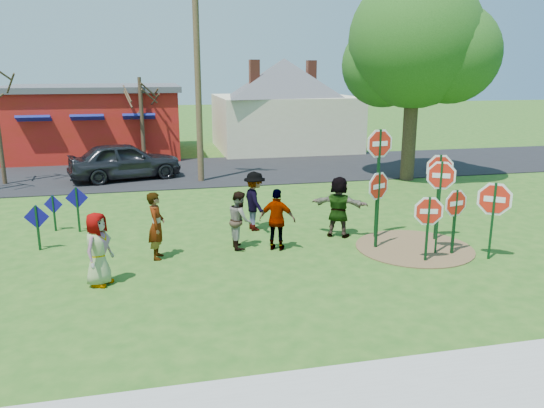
{
  "coord_description": "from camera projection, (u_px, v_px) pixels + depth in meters",
  "views": [
    {
      "loc": [
        -2.39,
        -13.67,
        4.82
      ],
      "look_at": [
        0.8,
        0.47,
        1.1
      ],
      "focal_mm": 35.0,
      "sensor_mm": 36.0,
      "label": 1
    }
  ],
  "objects": [
    {
      "name": "red_building",
      "position": [
        95.0,
        120.0,
        29.96
      ],
      "size": [
        9.4,
        7.69,
        3.9
      ],
      "color": "#9D1F0F",
      "rests_on": "ground"
    },
    {
      "name": "stop_sign_c",
      "position": [
        440.0,
        186.0,
        13.75
      ],
      "size": [
        0.9,
        0.49,
        2.64
      ],
      "rotation": [
        0.0,
        0.0,
        -0.48
      ],
      "color": "#0F3719",
      "rests_on": "ground"
    },
    {
      "name": "road",
      "position": [
        205.0,
        171.0,
        25.48
      ],
      "size": [
        120.0,
        7.5,
        0.04
      ],
      "primitive_type": "cube",
      "color": "black",
      "rests_on": "ground"
    },
    {
      "name": "suv",
      "position": [
        125.0,
        161.0,
        23.4
      ],
      "size": [
        5.14,
        3.04,
        1.64
      ],
      "primitive_type": "imported",
      "rotation": [
        0.0,
        0.0,
        1.81
      ],
      "color": "#29292D",
      "rests_on": "road"
    },
    {
      "name": "blue_diamond_d",
      "position": [
        77.0,
        204.0,
        15.9
      ],
      "size": [
        0.67,
        0.09,
        1.4
      ],
      "rotation": [
        0.0,
        0.0,
        -0.11
      ],
      "color": "#0F3719",
      "rests_on": "ground"
    },
    {
      "name": "sidewalk",
      "position": [
        333.0,
        403.0,
        7.81
      ],
      "size": [
        22.0,
        1.8,
        0.08
      ],
      "primitive_type": "cube",
      "color": "#9E9E99",
      "rests_on": "ground"
    },
    {
      "name": "utility_pole",
      "position": [
        198.0,
        75.0,
        22.12
      ],
      "size": [
        1.98,
        0.96,
        8.64
      ],
      "rotation": [
        0.0,
        0.0,
        -0.42
      ],
      "color": "#4C3823",
      "rests_on": "ground"
    },
    {
      "name": "dirt_patch",
      "position": [
        414.0,
        248.0,
        14.63
      ],
      "size": [
        3.2,
        3.2,
        0.03
      ],
      "primitive_type": "cylinder",
      "color": "brown",
      "rests_on": "ground"
    },
    {
      "name": "cream_house",
      "position": [
        284.0,
        100.0,
        32.07
      ],
      "size": [
        9.4,
        9.4,
        6.5
      ],
      "color": "beige",
      "rests_on": "ground"
    },
    {
      "name": "ground",
      "position": [
        247.0,
        248.0,
        14.62
      ],
      "size": [
        120.0,
        120.0,
        0.0
      ],
      "primitive_type": "plane",
      "color": "#245418",
      "rests_on": "ground"
    },
    {
      "name": "person_c",
      "position": [
        240.0,
        220.0,
        14.51
      ],
      "size": [
        0.61,
        0.78,
        1.59
      ],
      "primitive_type": "imported",
      "rotation": [
        0.0,
        0.0,
        1.57
      ],
      "color": "brown",
      "rests_on": "ground"
    },
    {
      "name": "person_e",
      "position": [
        277.0,
        220.0,
        14.3
      ],
      "size": [
        1.08,
        0.8,
        1.7
      ],
      "primitive_type": "imported",
      "rotation": [
        0.0,
        0.0,
        2.7
      ],
      "color": "#492651",
      "rests_on": "ground"
    },
    {
      "name": "stop_sign_b",
      "position": [
        379.0,
        155.0,
        14.93
      ],
      "size": [
        1.1,
        0.17,
        3.32
      ],
      "rotation": [
        0.0,
        0.0,
        0.14
      ],
      "color": "#0F3719",
      "rests_on": "ground"
    },
    {
      "name": "person_d",
      "position": [
        255.0,
        201.0,
        16.09
      ],
      "size": [
        0.84,
        1.26,
        1.81
      ],
      "primitive_type": "imported",
      "rotation": [
        0.0,
        0.0,
        1.73
      ],
      "color": "#35343A",
      "rests_on": "ground"
    },
    {
      "name": "blue_diamond_c",
      "position": [
        54.0,
        209.0,
        16.02
      ],
      "size": [
        0.56,
        0.18,
        1.13
      ],
      "rotation": [
        0.0,
        0.0,
        -0.28
      ],
      "color": "#0F3719",
      "rests_on": "ground"
    },
    {
      "name": "leafy_tree",
      "position": [
        418.0,
        48.0,
        22.3
      ],
      "size": [
        6.15,
        5.61,
        8.75
      ],
      "color": "#382819",
      "rests_on": "ground"
    },
    {
      "name": "stop_sign_e",
      "position": [
        455.0,
        208.0,
        13.84
      ],
      "size": [
        0.96,
        0.22,
        1.89
      ],
      "rotation": [
        0.0,
        0.0,
        0.21
      ],
      "color": "#0F3719",
      "rests_on": "ground"
    },
    {
      "name": "stop_sign_f",
      "position": [
        494.0,
        203.0,
        13.46
      ],
      "size": [
        0.94,
        0.71,
        2.18
      ],
      "rotation": [
        0.0,
        0.0,
        -0.65
      ],
      "color": "#0F3719",
      "rests_on": "ground"
    },
    {
      "name": "person_a",
      "position": [
        98.0,
        249.0,
        11.97
      ],
      "size": [
        0.88,
        0.99,
        1.71
      ],
      "primitive_type": "imported",
      "rotation": [
        0.0,
        0.0,
        1.08
      ],
      "color": "#3D517D",
      "rests_on": "ground"
    },
    {
      "name": "bare_tree_east",
      "position": [
        141.0,
        109.0,
        26.73
      ],
      "size": [
        1.8,
        1.8,
        4.4
      ],
      "color": "#382819",
      "rests_on": "ground"
    },
    {
      "name": "stop_sign_a",
      "position": [
        428.0,
        216.0,
        13.34
      ],
      "size": [
        0.98,
        0.27,
        1.84
      ],
      "rotation": [
        0.0,
        0.0,
        -0.25
      ],
      "color": "#0F3719",
      "rests_on": "ground"
    },
    {
      "name": "stop_sign_g",
      "position": [
        378.0,
        193.0,
        14.27
      ],
      "size": [
        0.94,
        0.46,
        2.27
      ],
      "rotation": [
        0.0,
        0.0,
        0.45
      ],
      "color": "#0F3719",
      "rests_on": "ground"
    },
    {
      "name": "person_b",
      "position": [
        156.0,
        226.0,
        13.65
      ],
      "size": [
        0.51,
        0.7,
        1.77
      ],
      "primitive_type": "imported",
      "rotation": [
        0.0,
        0.0,
        1.44
      ],
      "color": "#1F695D",
      "rests_on": "ground"
    },
    {
      "name": "person_f",
      "position": [
        339.0,
        207.0,
        15.45
      ],
      "size": [
        1.72,
        1.3,
        1.81
      ],
      "primitive_type": "imported",
      "rotation": [
        0.0,
        0.0,
        2.62
      ],
      "color": "#1C4824",
      "rests_on": "ground"
    },
    {
      "name": "bare_tree_extra",
      "position": [
        142.0,
        114.0,
        26.59
      ],
      "size": [
        1.8,
        1.8,
        4.02
      ],
      "color": "#382819",
      "rests_on": "ground"
    },
    {
      "name": "stop_sign_d",
      "position": [
        439.0,
        176.0,
        14.86
      ],
      "size": [
        1.03,
        0.24,
        2.63
      ],
      "rotation": [
        0.0,
        0.0,
        -0.22
      ],
      "color": "#0F3719",
      "rests_on": "ground"
    },
    {
      "name": "blue_diamond_b",
      "position": [
        37.0,
        222.0,
        14.29
      ],
      "size": [
        0.67,
        0.09,
        1.27
      ],
      "rotation": [
        0.0,
        0.0,
        -0.11
      ],
      "color": "#0F3719",
      "rests_on": "ground"
    }
  ]
}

